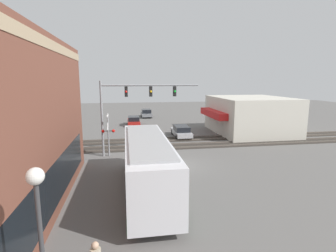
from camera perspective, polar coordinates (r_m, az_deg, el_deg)
The scene contains 12 objects.
ground_plane at distance 21.31m, azimuth 2.02°, elevation -8.57°, with size 120.00×120.00×0.00m, color #605E5B.
shop_building at distance 35.45m, azimuth 17.29°, elevation 2.30°, with size 10.41×9.95×4.60m.
city_bus at distance 15.93m, azimuth -4.58°, elevation -8.03°, with size 10.65×2.59×3.38m.
traffic_signal_gantry at distance 23.50m, azimuth -7.64°, elevation 5.69°, with size 0.42×8.77×6.72m.
crossing_signal at distance 23.90m, azimuth -12.89°, elevation -1.07°, with size 1.41×1.18×3.81m.
streetlamp at distance 7.90m, azimuth -25.92°, elevation -21.26°, with size 0.44×0.44×4.71m.
rail_track_near at distance 26.96m, azimuth -0.48°, elevation -4.50°, with size 2.60×60.00×0.15m.
rail_track_far at distance 30.04m, azimuth -1.42°, elevation -2.99°, with size 2.60×60.00×0.15m.
parked_car_silver at distance 31.67m, azimuth 2.89°, elevation -1.19°, with size 4.76×1.82×1.35m.
parked_car_red at distance 39.89m, azimuth -7.48°, elevation 1.07°, with size 4.35×1.82×1.37m.
parked_car_grey at distance 48.45m, azimuth -4.75°, elevation 2.75°, with size 4.39×1.82×1.47m.
pedestrian_near_bus at distance 17.22m, azimuth 1.42°, elevation -10.23°, with size 0.34×0.34×1.64m.
Camera 1 is at (-19.79, 4.00, 6.79)m, focal length 28.00 mm.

